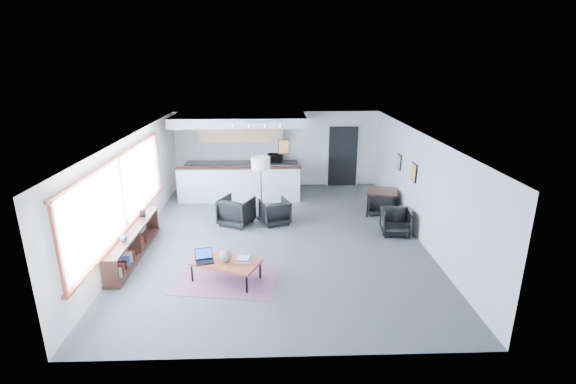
{
  "coord_description": "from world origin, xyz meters",
  "views": [
    {
      "loc": [
        -0.09,
        -9.76,
        4.34
      ],
      "look_at": [
        0.25,
        0.4,
        1.05
      ],
      "focal_mm": 26.0,
      "sensor_mm": 36.0,
      "label": 1
    }
  ],
  "objects_px": {
    "dining_chair_near": "(396,223)",
    "floor_lamp": "(261,165)",
    "armchair_right": "(275,211)",
    "dining_table": "(383,193)",
    "ceramic_pot": "(225,256)",
    "coffee_table": "(226,263)",
    "dining_chair_far": "(381,204)",
    "armchair_left": "(236,210)",
    "microwave": "(275,157)",
    "book_stack": "(244,259)",
    "laptop": "(204,257)"
  },
  "relations": [
    {
      "from": "laptop",
      "to": "dining_chair_near",
      "type": "relative_size",
      "value": 0.67
    },
    {
      "from": "dining_chair_near",
      "to": "floor_lamp",
      "type": "bearing_deg",
      "value": 166.65
    },
    {
      "from": "armchair_left",
      "to": "laptop",
      "type": "bearing_deg",
      "value": 106.08
    },
    {
      "from": "floor_lamp",
      "to": "microwave",
      "type": "bearing_deg",
      "value": 82.15
    },
    {
      "from": "floor_lamp",
      "to": "microwave",
      "type": "distance_m",
      "value": 2.94
    },
    {
      "from": "laptop",
      "to": "dining_chair_far",
      "type": "distance_m",
      "value": 5.83
    },
    {
      "from": "ceramic_pot",
      "to": "coffee_table",
      "type": "bearing_deg",
      "value": 83.62
    },
    {
      "from": "coffee_table",
      "to": "armchair_right",
      "type": "xyz_separation_m",
      "value": [
        1.0,
        3.05,
        -0.03
      ]
    },
    {
      "from": "laptop",
      "to": "armchair_right",
      "type": "relative_size",
      "value": 0.56
    },
    {
      "from": "ceramic_pot",
      "to": "floor_lamp",
      "type": "relative_size",
      "value": 0.14
    },
    {
      "from": "book_stack",
      "to": "dining_chair_far",
      "type": "bearing_deg",
      "value": 44.94
    },
    {
      "from": "dining_chair_far",
      "to": "microwave",
      "type": "xyz_separation_m",
      "value": [
        -3.06,
        2.62,
        0.8
      ]
    },
    {
      "from": "ceramic_pot",
      "to": "dining_chair_near",
      "type": "xyz_separation_m",
      "value": [
        4.09,
        2.23,
        -0.25
      ]
    },
    {
      "from": "dining_chair_far",
      "to": "ceramic_pot",
      "type": "bearing_deg",
      "value": 60.95
    },
    {
      "from": "microwave",
      "to": "floor_lamp",
      "type": "bearing_deg",
      "value": -88.97
    },
    {
      "from": "armchair_left",
      "to": "armchair_right",
      "type": "height_order",
      "value": "armchair_left"
    },
    {
      "from": "dining_table",
      "to": "book_stack",
      "type": "bearing_deg",
      "value": -135.43
    },
    {
      "from": "dining_table",
      "to": "floor_lamp",
      "type": "bearing_deg",
      "value": -176.53
    },
    {
      "from": "dining_table",
      "to": "microwave",
      "type": "bearing_deg",
      "value": 138.99
    },
    {
      "from": "floor_lamp",
      "to": "book_stack",
      "type": "bearing_deg",
      "value": -94.33
    },
    {
      "from": "armchair_left",
      "to": "armchair_right",
      "type": "relative_size",
      "value": 1.13
    },
    {
      "from": "ceramic_pot",
      "to": "floor_lamp",
      "type": "xyz_separation_m",
      "value": [
        0.63,
        3.47,
        0.98
      ]
    },
    {
      "from": "armchair_right",
      "to": "book_stack",
      "type": "bearing_deg",
      "value": 59.05
    },
    {
      "from": "coffee_table",
      "to": "dining_chair_far",
      "type": "height_order",
      "value": "dining_chair_far"
    },
    {
      "from": "dining_chair_near",
      "to": "dining_table",
      "type": "bearing_deg",
      "value": 96.37
    },
    {
      "from": "dining_chair_far",
      "to": "floor_lamp",
      "type": "bearing_deg",
      "value": 22.89
    },
    {
      "from": "ceramic_pot",
      "to": "dining_chair_near",
      "type": "distance_m",
      "value": 4.66
    },
    {
      "from": "dining_chair_near",
      "to": "microwave",
      "type": "distance_m",
      "value": 5.19
    },
    {
      "from": "coffee_table",
      "to": "laptop",
      "type": "bearing_deg",
      "value": -160.8
    },
    {
      "from": "laptop",
      "to": "armchair_left",
      "type": "bearing_deg",
      "value": 66.81
    },
    {
      "from": "floor_lamp",
      "to": "ceramic_pot",
      "type": "bearing_deg",
      "value": -100.3
    },
    {
      "from": "dining_table",
      "to": "microwave",
      "type": "relative_size",
      "value": 2.1
    },
    {
      "from": "microwave",
      "to": "ceramic_pot",
      "type": "bearing_deg",
      "value": -90.32
    },
    {
      "from": "coffee_table",
      "to": "laptop",
      "type": "height_order",
      "value": "laptop"
    },
    {
      "from": "book_stack",
      "to": "laptop",
      "type": "bearing_deg",
      "value": 177.06
    },
    {
      "from": "ceramic_pot",
      "to": "armchair_right",
      "type": "relative_size",
      "value": 0.34
    },
    {
      "from": "coffee_table",
      "to": "dining_chair_near",
      "type": "relative_size",
      "value": 2.4
    },
    {
      "from": "dining_chair_far",
      "to": "armchair_left",
      "type": "bearing_deg",
      "value": 27.94
    },
    {
      "from": "microwave",
      "to": "book_stack",
      "type": "bearing_deg",
      "value": -87.06
    },
    {
      "from": "laptop",
      "to": "book_stack",
      "type": "distance_m",
      "value": 0.8
    },
    {
      "from": "ceramic_pot",
      "to": "book_stack",
      "type": "relative_size",
      "value": 0.78
    },
    {
      "from": "ceramic_pot",
      "to": "dining_table",
      "type": "xyz_separation_m",
      "value": [
        4.09,
        3.68,
        0.09
      ]
    },
    {
      "from": "ceramic_pot",
      "to": "dining_chair_far",
      "type": "distance_m",
      "value": 5.54
    },
    {
      "from": "coffee_table",
      "to": "floor_lamp",
      "type": "distance_m",
      "value": 3.68
    },
    {
      "from": "armchair_left",
      "to": "dining_table",
      "type": "bearing_deg",
      "value": -147.82
    },
    {
      "from": "armchair_right",
      "to": "floor_lamp",
      "type": "height_order",
      "value": "floor_lamp"
    },
    {
      "from": "dining_chair_far",
      "to": "armchair_right",
      "type": "bearing_deg",
      "value": 30.44
    },
    {
      "from": "laptop",
      "to": "dining_table",
      "type": "bearing_deg",
      "value": 22.98
    },
    {
      "from": "floor_lamp",
      "to": "dining_chair_near",
      "type": "relative_size",
      "value": 2.85
    },
    {
      "from": "armchair_right",
      "to": "dining_table",
      "type": "xyz_separation_m",
      "value": [
        3.09,
        0.6,
        0.28
      ]
    }
  ]
}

